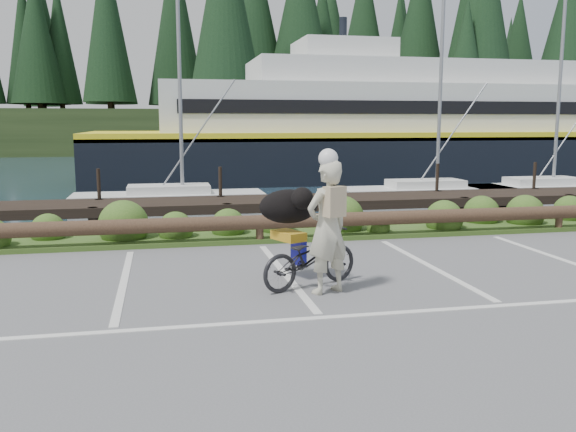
% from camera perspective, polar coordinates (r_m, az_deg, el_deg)
% --- Properties ---
extents(ground, '(72.00, 72.00, 0.00)m').
position_cam_1_polar(ground, '(8.34, 2.43, -8.68)').
color(ground, '#59595B').
extents(harbor_backdrop, '(170.00, 160.00, 30.00)m').
position_cam_1_polar(harbor_backdrop, '(86.20, -10.26, 6.95)').
color(harbor_backdrop, '#182C3A').
rests_on(harbor_backdrop, ground).
extents(vegetation_strip, '(34.00, 1.60, 0.10)m').
position_cam_1_polar(vegetation_strip, '(13.38, -3.13, -1.80)').
color(vegetation_strip, '#3D5B21').
rests_on(vegetation_strip, ground).
extents(log_rail, '(32.00, 0.30, 0.60)m').
position_cam_1_polar(log_rail, '(12.71, -2.65, -2.58)').
color(log_rail, '#443021').
rests_on(log_rail, ground).
extents(bicycle, '(1.83, 1.27, 0.91)m').
position_cam_1_polar(bicycle, '(9.32, 2.09, -3.91)').
color(bicycle, black).
rests_on(bicycle, ground).
extents(cyclist, '(0.85, 0.73, 1.97)m').
position_cam_1_polar(cyclist, '(8.91, 3.72, -1.05)').
color(cyclist, beige).
rests_on(cyclist, ground).
extents(dog, '(0.81, 1.05, 0.54)m').
position_cam_1_polar(dog, '(9.62, 0.05, 0.91)').
color(dog, black).
rests_on(dog, bicycle).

